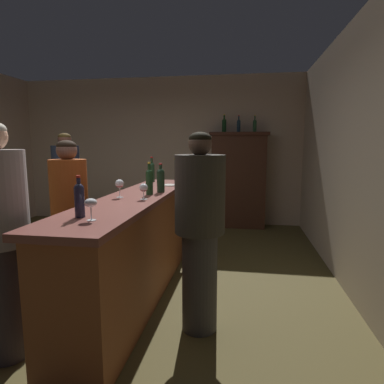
{
  "coord_description": "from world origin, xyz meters",
  "views": [
    {
      "loc": [
        1.64,
        -3.01,
        1.51
      ],
      "look_at": [
        1.17,
        -0.03,
        1.06
      ],
      "focal_mm": 30.15,
      "sensor_mm": 36.0,
      "label": 1
    }
  ],
  "objects_px": {
    "display_cabinet": "(239,178)",
    "bartender": "(200,226)",
    "wine_bottle_chardonnay": "(149,180)",
    "display_bottle_midleft": "(239,125)",
    "wine_bottle_rose": "(79,198)",
    "flower_arrangement": "(180,168)",
    "wine_glass_rear": "(144,188)",
    "wine_glass_front": "(119,184)",
    "patron_in_grey": "(67,185)",
    "patron_tall": "(0,234)",
    "patron_in_navy": "(70,210)",
    "wine_bottle_riesling": "(152,171)",
    "wine_bottle_merlot": "(161,179)",
    "bar_counter": "(138,245)",
    "cheese_plate": "(170,185)",
    "display_bottle_left": "(224,125)",
    "wine_glass_mid": "(91,203)",
    "display_bottle_center": "(255,125)"
  },
  "relations": [
    {
      "from": "wine_bottle_riesling",
      "to": "display_bottle_midleft",
      "type": "bearing_deg",
      "value": 57.89
    },
    {
      "from": "display_cabinet",
      "to": "wine_bottle_riesling",
      "type": "xyz_separation_m",
      "value": [
        -1.12,
        -1.76,
        0.26
      ]
    },
    {
      "from": "display_bottle_midleft",
      "to": "patron_in_navy",
      "type": "height_order",
      "value": "display_bottle_midleft"
    },
    {
      "from": "wine_bottle_merlot",
      "to": "patron_in_navy",
      "type": "distance_m",
      "value": 0.98
    },
    {
      "from": "display_bottle_center",
      "to": "patron_in_grey",
      "type": "bearing_deg",
      "value": -152.14
    },
    {
      "from": "cheese_plate",
      "to": "patron_in_navy",
      "type": "relative_size",
      "value": 0.12
    },
    {
      "from": "patron_tall",
      "to": "wine_glass_mid",
      "type": "bearing_deg",
      "value": -70.31
    },
    {
      "from": "cheese_plate",
      "to": "patron_in_navy",
      "type": "distance_m",
      "value": 1.18
    },
    {
      "from": "wine_bottle_rose",
      "to": "wine_glass_front",
      "type": "relative_size",
      "value": 1.68
    },
    {
      "from": "display_cabinet",
      "to": "wine_bottle_riesling",
      "type": "distance_m",
      "value": 2.1
    },
    {
      "from": "bar_counter",
      "to": "cheese_plate",
      "type": "height_order",
      "value": "cheese_plate"
    },
    {
      "from": "display_cabinet",
      "to": "wine_glass_rear",
      "type": "height_order",
      "value": "display_cabinet"
    },
    {
      "from": "patron_tall",
      "to": "patron_in_navy",
      "type": "bearing_deg",
      "value": 23.83
    },
    {
      "from": "wine_glass_front",
      "to": "cheese_plate",
      "type": "height_order",
      "value": "wine_glass_front"
    },
    {
      "from": "display_bottle_midleft",
      "to": "display_bottle_left",
      "type": "bearing_deg",
      "value": 180.0
    },
    {
      "from": "wine_bottle_chardonnay",
      "to": "display_bottle_midleft",
      "type": "bearing_deg",
      "value": 74.18
    },
    {
      "from": "wine_bottle_rose",
      "to": "display_bottle_left",
      "type": "height_order",
      "value": "display_bottle_left"
    },
    {
      "from": "patron_tall",
      "to": "wine_bottle_merlot",
      "type": "bearing_deg",
      "value": -12.95
    },
    {
      "from": "bar_counter",
      "to": "display_cabinet",
      "type": "bearing_deg",
      "value": 72.07
    },
    {
      "from": "wine_bottle_chardonnay",
      "to": "patron_tall",
      "type": "xyz_separation_m",
      "value": [
        -0.72,
        -1.14,
        -0.25
      ]
    },
    {
      "from": "display_bottle_left",
      "to": "display_bottle_midleft",
      "type": "distance_m",
      "value": 0.26
    },
    {
      "from": "patron_in_grey",
      "to": "patron_tall",
      "type": "bearing_deg",
      "value": -43.66
    },
    {
      "from": "wine_bottle_merlot",
      "to": "display_bottle_left",
      "type": "height_order",
      "value": "display_bottle_left"
    },
    {
      "from": "display_bottle_midleft",
      "to": "wine_glass_front",
      "type": "bearing_deg",
      "value": -108.64
    },
    {
      "from": "display_bottle_center",
      "to": "wine_glass_rear",
      "type": "bearing_deg",
      "value": -108.7
    },
    {
      "from": "wine_bottle_rose",
      "to": "flower_arrangement",
      "type": "bearing_deg",
      "value": 83.43
    },
    {
      "from": "wine_bottle_chardonnay",
      "to": "display_bottle_left",
      "type": "distance_m",
      "value": 3.0
    },
    {
      "from": "wine_bottle_rose",
      "to": "display_bottle_center",
      "type": "xyz_separation_m",
      "value": [
        1.28,
        3.91,
        0.71
      ]
    },
    {
      "from": "wine_bottle_merlot",
      "to": "wine_glass_mid",
      "type": "relative_size",
      "value": 2.07
    },
    {
      "from": "wine_bottle_riesling",
      "to": "display_cabinet",
      "type": "bearing_deg",
      "value": 57.48
    },
    {
      "from": "wine_bottle_merlot",
      "to": "patron_in_navy",
      "type": "xyz_separation_m",
      "value": [
        -0.9,
        -0.22,
        -0.31
      ]
    },
    {
      "from": "wine_glass_mid",
      "to": "wine_glass_rear",
      "type": "distance_m",
      "value": 0.85
    },
    {
      "from": "display_cabinet",
      "to": "wine_bottle_merlot",
      "type": "height_order",
      "value": "display_cabinet"
    },
    {
      "from": "display_cabinet",
      "to": "bartender",
      "type": "height_order",
      "value": "display_cabinet"
    },
    {
      "from": "bar_counter",
      "to": "display_bottle_midleft",
      "type": "bearing_deg",
      "value": 72.39
    },
    {
      "from": "wine_bottle_merlot",
      "to": "display_bottle_midleft",
      "type": "xyz_separation_m",
      "value": [
        0.74,
        2.69,
        0.7
      ]
    },
    {
      "from": "display_cabinet",
      "to": "wine_bottle_rose",
      "type": "xyz_separation_m",
      "value": [
        -1.01,
        -3.91,
        0.25
      ]
    },
    {
      "from": "wine_bottle_rose",
      "to": "patron_in_navy",
      "type": "height_order",
      "value": "patron_in_navy"
    },
    {
      "from": "wine_bottle_rose",
      "to": "wine_glass_mid",
      "type": "xyz_separation_m",
      "value": [
        0.12,
        -0.08,
        -0.02
      ]
    },
    {
      "from": "wine_glass_front",
      "to": "wine_glass_mid",
      "type": "bearing_deg",
      "value": -79.69
    },
    {
      "from": "wine_bottle_riesling",
      "to": "cheese_plate",
      "type": "distance_m",
      "value": 0.52
    },
    {
      "from": "display_bottle_midleft",
      "to": "patron_tall",
      "type": "xyz_separation_m",
      "value": [
        -1.53,
        -4.01,
        -0.95
      ]
    },
    {
      "from": "display_bottle_left",
      "to": "bartender",
      "type": "distance_m",
      "value": 3.59
    },
    {
      "from": "wine_bottle_rose",
      "to": "display_bottle_left",
      "type": "xyz_separation_m",
      "value": [
        0.74,
        3.91,
        0.72
      ]
    },
    {
      "from": "display_cabinet",
      "to": "wine_glass_rear",
      "type": "relative_size",
      "value": 11.92
    },
    {
      "from": "bar_counter",
      "to": "patron_in_navy",
      "type": "distance_m",
      "value": 0.79
    },
    {
      "from": "wine_bottle_riesling",
      "to": "display_bottle_left",
      "type": "xyz_separation_m",
      "value": [
        0.85,
        1.76,
        0.7
      ]
    },
    {
      "from": "wine_glass_front",
      "to": "patron_in_navy",
      "type": "xyz_separation_m",
      "value": [
        -0.61,
        0.16,
        -0.29
      ]
    },
    {
      "from": "wine_bottle_riesling",
      "to": "flower_arrangement",
      "type": "height_order",
      "value": "flower_arrangement"
    },
    {
      "from": "patron_in_grey",
      "to": "bartender",
      "type": "distance_m",
      "value": 3.01
    }
  ]
}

